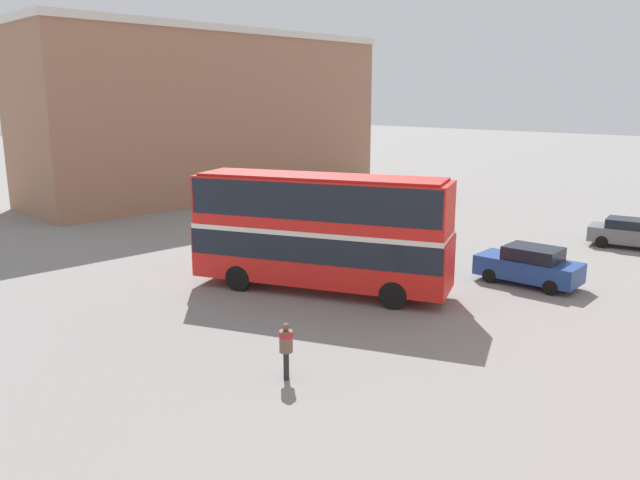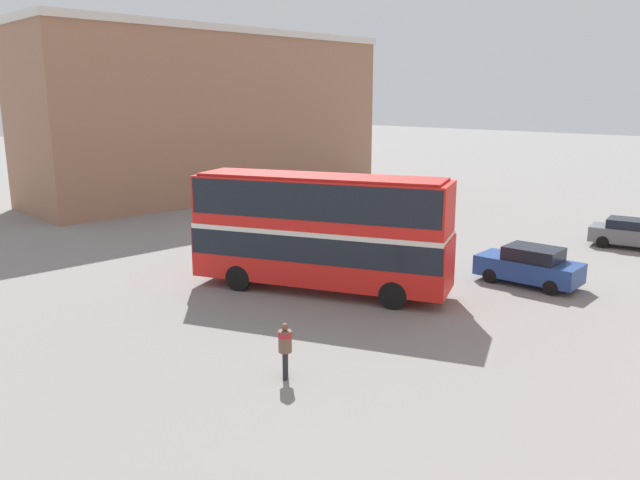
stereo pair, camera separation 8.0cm
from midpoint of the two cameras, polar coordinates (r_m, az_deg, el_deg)
name	(u,v)px [view 2 (the right image)]	position (r m, az deg, el deg)	size (l,w,h in m)	color
ground_plane	(329,285)	(26.29, 0.93, -4.18)	(240.00, 240.00, 0.00)	gray
building_row_left	(212,114)	(51.23, -9.77, 11.24)	(8.75, 29.12, 12.79)	#9E7056
double_decker_bus	(320,226)	(24.89, 0.09, 1.31)	(10.50, 6.72, 4.74)	red
pedestrian_foreground	(285,345)	(17.62, -3.08, -9.53)	(0.57, 0.57, 1.63)	#232328
parked_car_kerb_near	(631,233)	(36.55, 26.63, 0.56)	(4.33, 2.70, 1.51)	slate
parked_car_kerb_far	(529,266)	(27.65, 18.68, -2.24)	(4.35, 2.17, 1.65)	navy
no_entry_sign	(223,229)	(30.00, -8.76, 1.03)	(0.57, 0.08, 2.47)	gray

